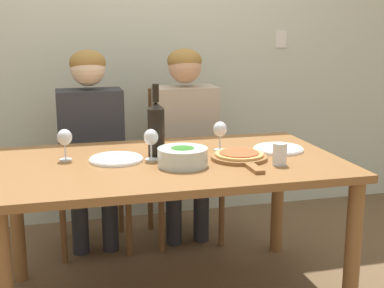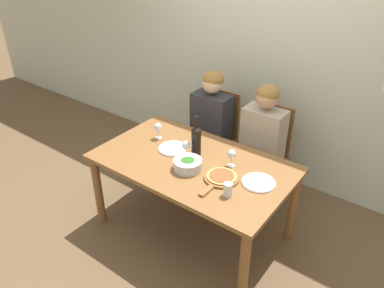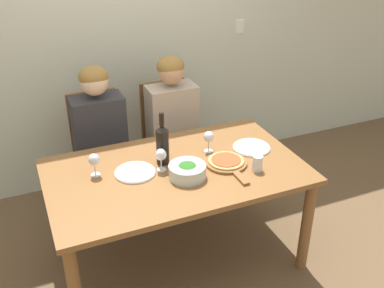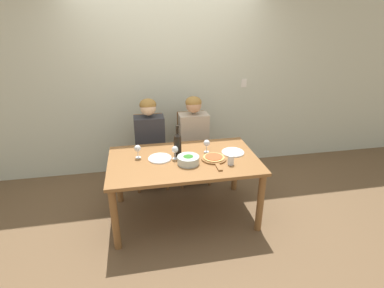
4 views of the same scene
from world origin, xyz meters
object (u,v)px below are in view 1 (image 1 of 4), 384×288
at_px(chair_right, 181,159).
at_px(dinner_plate_right, 278,149).
at_px(water_tumbler, 280,154).
at_px(person_man, 186,128).
at_px(wine_glass_left, 65,139).
at_px(chair_left, 91,165).
at_px(person_woman, 91,133).
at_px(wine_bottle, 156,127).
at_px(wine_glass_right, 220,131).
at_px(dinner_plate_left, 116,159).
at_px(broccoli_bowl, 183,157).
at_px(pizza_on_board, 240,157).
at_px(wine_glass_centre, 151,139).

distance_m(chair_right, dinner_plate_right, 0.89).
bearing_deg(water_tumbler, dinner_plate_right, 67.29).
xyz_separation_m(person_man, wine_glass_left, (-0.74, -0.60, 0.10)).
xyz_separation_m(chair_left, person_woman, (0.00, -0.12, 0.23)).
xyz_separation_m(wine_bottle, wine_glass_right, (0.33, 0.02, -0.04)).
relative_size(chair_right, dinner_plate_left, 3.74).
bearing_deg(wine_bottle, wine_glass_right, 3.23).
height_order(wine_bottle, wine_glass_right, wine_bottle).
xyz_separation_m(chair_left, chair_right, (0.58, 0.00, 0.00)).
height_order(broccoli_bowl, wine_glass_right, wine_glass_right).
relative_size(chair_left, pizza_on_board, 2.32).
bearing_deg(wine_bottle, person_woman, 113.83).
bearing_deg(wine_glass_left, wine_glass_right, 0.04).
xyz_separation_m(dinner_plate_left, wine_glass_right, (0.54, 0.08, 0.10)).
xyz_separation_m(dinner_plate_right, pizza_on_board, (-0.25, -0.13, 0.01)).
distance_m(person_woman, wine_glass_centre, 0.75).
bearing_deg(broccoli_bowl, chair_right, 76.80).
bearing_deg(dinner_plate_right, wine_glass_right, 164.99).
bearing_deg(wine_glass_left, pizza_on_board, -14.18).
height_order(dinner_plate_left, water_tumbler, water_tumbler).
xyz_separation_m(chair_right, dinner_plate_left, (-0.51, -0.79, 0.23)).
distance_m(broccoli_bowl, wine_glass_left, 0.57).
relative_size(wine_bottle, wine_glass_left, 2.34).
bearing_deg(person_woman, wine_glass_left, -105.07).
distance_m(person_man, wine_glass_centre, 0.79).
bearing_deg(wine_glass_centre, wine_glass_right, 15.30).
height_order(dinner_plate_right, water_tumbler, water_tumbler).
bearing_deg(wine_glass_right, pizza_on_board, -80.21).
relative_size(person_woman, dinner_plate_left, 4.76).
height_order(chair_right, dinner_plate_right, chair_right).
bearing_deg(dinner_plate_right, person_man, 115.15).
height_order(person_woman, wine_glass_centre, person_woman).
bearing_deg(wine_bottle, wine_glass_centre, -116.26).
height_order(person_man, wine_glass_left, person_man).
bearing_deg(wine_bottle, broccoli_bowl, -70.49).
bearing_deg(broccoli_bowl, water_tumbler, -12.94).
bearing_deg(water_tumbler, wine_glass_left, 160.30).
relative_size(dinner_plate_right, wine_glass_centre, 1.69).
bearing_deg(wine_glass_centre, wine_bottle, 63.74).
bearing_deg(person_woman, wine_bottle, -66.17).
distance_m(broccoli_bowl, wine_glass_right, 0.36).
bearing_deg(wine_bottle, person_man, 63.95).
bearing_deg(wine_glass_centre, water_tumbler, -23.25).
relative_size(person_man, wine_bottle, 3.44).
distance_m(chair_right, broccoli_bowl, 1.02).
bearing_deg(pizza_on_board, dinner_plate_right, 26.42).
bearing_deg(person_woman, wine_glass_right, -44.75).
distance_m(person_woman, dinner_plate_right, 1.13).
bearing_deg(person_woman, chair_right, 11.31).
bearing_deg(chair_left, wine_glass_left, -102.73).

